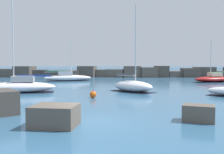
{
  "coord_description": "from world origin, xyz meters",
  "views": [
    {
      "loc": [
        1.28,
        -13.25,
        3.17
      ],
      "look_at": [
        0.61,
        24.21,
        1.1
      ],
      "focal_mm": 40.0,
      "sensor_mm": 36.0,
      "label": 1
    }
  ],
  "objects_px": {
    "sailboat_moored_0": "(213,79)",
    "mooring_buoy_orange_near": "(93,94)",
    "sailboat_moored_2": "(67,77)",
    "sailboat_moored_3": "(133,86)",
    "sailboat_moored_1": "(20,86)"
  },
  "relations": [
    {
      "from": "sailboat_moored_0",
      "to": "sailboat_moored_3",
      "type": "bearing_deg",
      "value": -135.05
    },
    {
      "from": "sailboat_moored_1",
      "to": "sailboat_moored_3",
      "type": "bearing_deg",
      "value": 4.98
    },
    {
      "from": "sailboat_moored_1",
      "to": "sailboat_moored_0",
      "type": "bearing_deg",
      "value": 30.15
    },
    {
      "from": "sailboat_moored_1",
      "to": "mooring_buoy_orange_near",
      "type": "xyz_separation_m",
      "value": [
        8.29,
        -3.97,
        -0.37
      ]
    },
    {
      "from": "sailboat_moored_0",
      "to": "sailboat_moored_2",
      "type": "xyz_separation_m",
      "value": [
        -25.1,
        2.2,
        0.05
      ]
    },
    {
      "from": "sailboat_moored_3",
      "to": "sailboat_moored_1",
      "type": "bearing_deg",
      "value": -175.02
    },
    {
      "from": "sailboat_moored_0",
      "to": "sailboat_moored_1",
      "type": "bearing_deg",
      "value": -149.85
    },
    {
      "from": "sailboat_moored_0",
      "to": "sailboat_moored_3",
      "type": "distance_m",
      "value": 20.5
    },
    {
      "from": "sailboat_moored_3",
      "to": "mooring_buoy_orange_near",
      "type": "height_order",
      "value": "sailboat_moored_3"
    },
    {
      "from": "sailboat_moored_2",
      "to": "mooring_buoy_orange_near",
      "type": "relative_size",
      "value": 10.43
    },
    {
      "from": "sailboat_moored_2",
      "to": "sailboat_moored_3",
      "type": "distance_m",
      "value": 19.76
    },
    {
      "from": "sailboat_moored_0",
      "to": "sailboat_moored_2",
      "type": "bearing_deg",
      "value": 174.99
    },
    {
      "from": "sailboat_moored_1",
      "to": "sailboat_moored_3",
      "type": "height_order",
      "value": "sailboat_moored_1"
    },
    {
      "from": "sailboat_moored_2",
      "to": "sailboat_moored_3",
      "type": "bearing_deg",
      "value": -57.59
    },
    {
      "from": "sailboat_moored_0",
      "to": "mooring_buoy_orange_near",
      "type": "relative_size",
      "value": 8.93
    }
  ]
}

